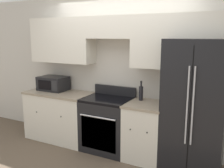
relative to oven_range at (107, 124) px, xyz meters
name	(u,v)px	position (x,y,z in m)	size (l,w,h in m)	color
ground_plane	(103,158)	(0.09, -0.31, -0.45)	(12.00, 12.00, 0.00)	brown
wall_back	(120,60)	(0.09, 0.28, 1.06)	(8.00, 0.39, 2.60)	beige
lower_cabinets_left	(60,115)	(-1.00, 0.00, 0.00)	(1.25, 0.64, 0.89)	silver
lower_cabinets_right	(146,131)	(0.68, 0.00, 0.00)	(0.60, 0.64, 0.89)	silver
oven_range	(107,124)	(0.00, 0.00, 0.00)	(0.79, 0.65, 1.05)	black
refrigerator	(195,106)	(1.38, 0.06, 0.48)	(0.82, 0.78, 1.87)	black
microwave	(53,83)	(-1.20, 0.08, 0.57)	(0.53, 0.38, 0.26)	black
bottle	(141,93)	(0.53, 0.14, 0.57)	(0.07, 0.07, 0.31)	black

